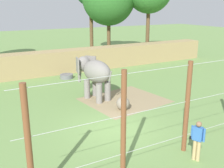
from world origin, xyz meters
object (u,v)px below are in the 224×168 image
object	(u,v)px
elephant	(94,72)
zookeeper	(197,139)
enrichment_ball	(123,103)
water_tub	(67,76)

from	to	relation	value
elephant	zookeeper	xyz separation A→B (m)	(0.26, -8.77, -0.84)
zookeeper	elephant	bearing A→B (deg)	91.68
elephant	zookeeper	world-z (taller)	elephant
elephant	enrichment_ball	xyz separation A→B (m)	(0.55, -2.71, -1.37)
elephant	enrichment_ball	bearing A→B (deg)	-78.55
zookeeper	water_tub	world-z (taller)	zookeeper
zookeeper	water_tub	bearing A→B (deg)	90.54
elephant	water_tub	world-z (taller)	elephant
elephant	enrichment_ball	distance (m)	3.08
enrichment_ball	water_tub	size ratio (longest dim) A/B	0.72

